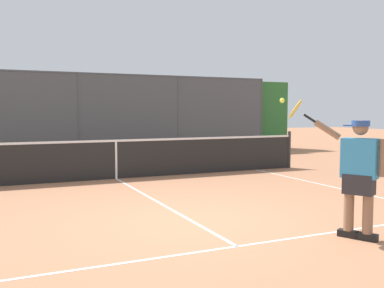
{
  "coord_description": "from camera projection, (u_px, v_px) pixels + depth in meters",
  "views": [
    {
      "loc": [
        2.64,
        5.83,
        1.65
      ],
      "look_at": [
        -0.64,
        -1.46,
        1.05
      ],
      "focal_mm": 40.7,
      "sensor_mm": 36.0,
      "label": 1
    }
  ],
  "objects": [
    {
      "name": "court_line_markings",
      "position": [
        247.0,
        252.0,
        5.1
      ],
      "size": [
        8.11,
        10.72,
        0.01
      ],
      "color": "white",
      "rests_on": "ground"
    },
    {
      "name": "tennis_net",
      "position": [
        116.0,
        159.0,
        10.63
      ],
      "size": [
        10.42,
        0.09,
        1.07
      ],
      "color": "#2D2D2D",
      "rests_on": "ground"
    },
    {
      "name": "fence_backdrop",
      "position": [
        76.0,
        117.0,
        15.88
      ],
      "size": [
        18.21,
        1.37,
        3.02
      ],
      "color": "#474C51",
      "rests_on": "ground"
    },
    {
      "name": "tennis_player",
      "position": [
        358.0,
        171.0,
        5.59
      ],
      "size": [
        0.91,
        1.08,
        1.83
      ],
      "rotation": [
        0.0,
        0.0,
        -1.08
      ],
      "color": "black",
      "rests_on": "ground"
    },
    {
      "name": "ground_plane",
      "position": [
        193.0,
        222.0,
        6.51
      ],
      "size": [
        60.0,
        60.0,
        0.0
      ],
      "primitive_type": "plane",
      "color": "#B27551"
    }
  ]
}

